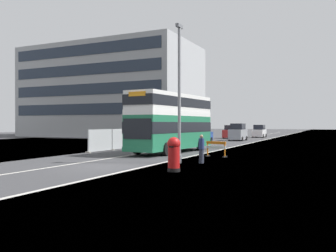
# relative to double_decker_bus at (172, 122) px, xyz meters

# --- Properties ---
(ground) EXTENTS (140.00, 280.00, 0.10)m
(ground) POSITION_rel_double_decker_bus_xyz_m (1.22, -10.38, -2.59)
(ground) COLOR #38383A
(double_decker_bus) EXTENTS (3.39, 10.38, 4.77)m
(double_decker_bus) POSITION_rel_double_decker_bus_xyz_m (0.00, 0.00, 0.00)
(double_decker_bus) COLOR #1E6B47
(double_decker_bus) RESTS_ON ground
(lamppost_foreground) EXTENTS (0.29, 0.70, 8.29)m
(lamppost_foreground) POSITION_rel_double_decker_bus_xyz_m (3.81, -7.24, 1.37)
(lamppost_foreground) COLOR gray
(lamppost_foreground) RESTS_ON ground
(red_pillar_postbox) EXTENTS (0.66, 0.66, 1.71)m
(red_pillar_postbox) POSITION_rel_double_decker_bus_xyz_m (5.05, -10.78, -1.60)
(red_pillar_postbox) COLOR black
(red_pillar_postbox) RESTS_ON ground
(roadworks_barrier) EXTENTS (1.61, 0.75, 1.11)m
(roadworks_barrier) POSITION_rel_double_decker_bus_xyz_m (4.51, -2.27, -1.86)
(roadworks_barrier) COLOR orange
(roadworks_barrier) RESTS_ON ground
(construction_site_fence) EXTENTS (0.44, 27.40, 1.94)m
(construction_site_fence) POSITION_rel_double_decker_bus_xyz_m (-5.78, 10.01, -1.61)
(construction_site_fence) COLOR #A8AAAD
(construction_site_fence) RESTS_ON ground
(car_oncoming_near) EXTENTS (2.00, 4.47, 2.01)m
(car_oncoming_near) POSITION_rel_double_decker_bus_xyz_m (-3.35, 16.12, -1.59)
(car_oncoming_near) COLOR navy
(car_oncoming_near) RESTS_ON ground
(car_receding_mid) EXTENTS (1.98, 3.98, 2.39)m
(car_receding_mid) POSITION_rel_double_decker_bus_xyz_m (-0.17, 22.41, -1.43)
(car_receding_mid) COLOR gray
(car_receding_mid) RESTS_ON ground
(car_receding_far) EXTENTS (2.06, 4.44, 2.12)m
(car_receding_far) POSITION_rel_double_decker_bus_xyz_m (-2.97, 29.40, -1.54)
(car_receding_far) COLOR maroon
(car_receding_far) RESTS_ON ground
(car_far_side) EXTENTS (1.95, 3.84, 2.15)m
(car_far_side) POSITION_rel_double_decker_bus_xyz_m (0.20, 35.59, -1.54)
(car_far_side) COLOR silver
(car_far_side) RESTS_ON ground
(bare_tree_far_verge_near) EXTENTS (2.71, 2.97, 5.05)m
(bare_tree_far_verge_near) POSITION_rel_double_decker_bus_xyz_m (-15.55, 27.87, -0.17)
(bare_tree_far_verge_near) COLOR #4C3D2D
(bare_tree_far_verge_near) RESTS_ON ground
(bare_tree_far_verge_mid) EXTENTS (2.88, 2.91, 4.53)m
(bare_tree_far_verge_mid) POSITION_rel_double_decker_bus_xyz_m (-13.93, 24.30, -0.25)
(bare_tree_far_verge_mid) COLOR #4C3D2D
(bare_tree_far_verge_mid) RESTS_ON ground
(pedestrian_at_kerb) EXTENTS (0.34, 0.34, 1.71)m
(pedestrian_at_kerb) POSITION_rel_double_decker_bus_xyz_m (5.01, -6.68, -1.68)
(pedestrian_at_kerb) COLOR #2D3342
(pedestrian_at_kerb) RESTS_ON ground
(backdrop_office_block) EXTENTS (30.95, 16.91, 16.33)m
(backdrop_office_block) POSITION_rel_double_decker_bus_xyz_m (-25.76, 29.12, 5.63)
(backdrop_office_block) COLOR #9EA0A3
(backdrop_office_block) RESTS_ON ground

